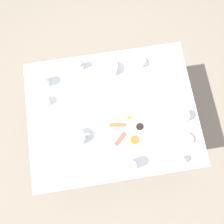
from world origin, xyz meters
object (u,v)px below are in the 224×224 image
Objects in this scene: napkin_folded at (88,97)px; knife_by_plate at (57,172)px; wine_glass_spare at (181,118)px; fork_by_plate at (170,83)px; teapot_near at (78,137)px; teacup_with_saucer_right at (185,140)px; teapot_far at (110,69)px; water_glass_short at (43,81)px; breakfast_plate at (128,130)px; pepper_grinder at (80,64)px; salt_grinder at (182,162)px; creamer_jug at (45,101)px; water_glass_tall at (130,166)px; teacup_with_saucer_left at (138,63)px.

knife_by_plate is (0.48, -0.27, -0.00)m from napkin_folded.
wine_glass_spare is 0.28m from fork_by_plate.
teapot_near is at bearing -88.15° from wine_glass_spare.
teacup_with_saucer_right is 1.04× the size of wine_glass_spare.
teapot_far reaches higher than fork_by_plate.
water_glass_short reaches higher than knife_by_plate.
teacup_with_saucer_right reaches higher than napkin_folded.
breakfast_plate is 0.58m from pepper_grinder.
pepper_grinder is 0.76× the size of napkin_folded.
creamer_jug is at bearing -122.80° from salt_grinder.
water_glass_short is 0.82× the size of napkin_folded.
knife_by_plate is (0.21, -0.52, -0.01)m from breakfast_plate.
salt_grinder is at bearing -5.68° from fork_by_plate.
creamer_jug reaches higher than knife_by_plate.
breakfast_plate is 2.04× the size of knife_by_plate.
water_glass_tall is 0.96× the size of knife_by_plate.
teacup_with_saucer_left reaches higher than knife_by_plate.
napkin_folded is 0.91× the size of knife_by_plate.
fork_by_plate is (-0.27, 0.00, -0.07)m from wine_glass_spare.
wine_glass_spare is at bearing 92.72° from breakfast_plate.
teapot_near is at bearing -8.99° from pepper_grinder.
water_glass_short is (-0.67, -0.51, -0.02)m from water_glass_tall.
creamer_jug is 1.01m from salt_grinder.
knife_by_plate is (0.63, 0.02, -0.06)m from water_glass_short.
water_glass_short is (0.05, -0.70, 0.03)m from teacup_with_saucer_left.
water_glass_tall is at bearing 37.07° from water_glass_short.
knife_by_plate is (0.68, -0.68, -0.03)m from teacup_with_saucer_left.
breakfast_plate reaches higher than knife_by_plate.
breakfast_plate is at bearing 26.98° from pepper_grinder.
fork_by_plate and knife_by_plate have the same top height.
breakfast_plate is 2.13× the size of teacup_with_saucer_left.
breakfast_plate is at bearing 111.67° from knife_by_plate.
creamer_jug is 0.83× the size of pepper_grinder.
fork_by_plate is at bearing 90.45° from creamer_jug.
creamer_jug is at bearing -50.16° from pepper_grinder.
wine_glass_spare is (0.41, 0.90, 0.01)m from water_glass_short.
creamer_jug is 0.37m from pepper_grinder.
water_glass_tall is (0.69, 0.02, 0.03)m from teapot_far.
salt_grinder reaches higher than napkin_folded.
water_glass_tall reaches higher than salt_grinder.
breakfast_plate is at bearing 62.56° from creamer_jug.
water_glass_short reaches higher than teacup_with_saucer_left.
creamer_jug is 0.49m from knife_by_plate.
teapot_near is 1.12× the size of teapot_far.
pepper_grinder is (-0.52, 0.08, 0.01)m from teapot_near.
salt_grinder is 0.69× the size of knife_by_plate.
napkin_folded is (-0.52, -0.21, -0.07)m from water_glass_tall.
napkin_folded is (-0.54, -0.55, -0.05)m from salt_grinder.
teacup_with_saucer_right is 1.03× the size of fork_by_plate.
water_glass_tall reaches higher than fork_by_plate.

